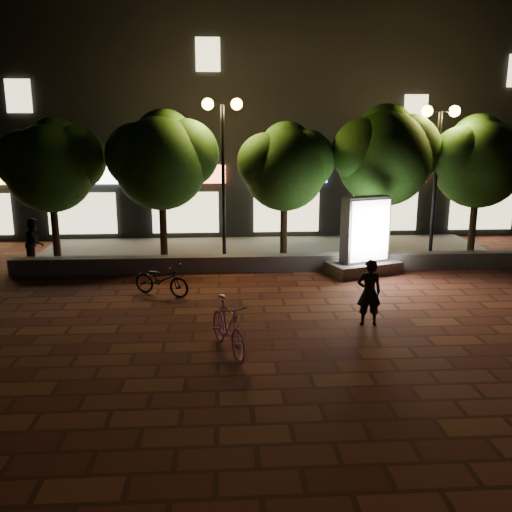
{
  "coord_description": "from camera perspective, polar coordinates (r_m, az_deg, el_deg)",
  "views": [
    {
      "loc": [
        -1.53,
        -12.38,
        4.38
      ],
      "look_at": [
        -0.67,
        1.5,
        1.07
      ],
      "focal_mm": 38.06,
      "sensor_mm": 36.0,
      "label": 1
    }
  ],
  "objects": [
    {
      "name": "tree_far_right",
      "position": [
        19.82,
        22.45,
        9.47
      ],
      "size": [
        3.48,
        2.9,
        4.76
      ],
      "color": "#2F1E12",
      "rests_on": "sidewalk"
    },
    {
      "name": "rider",
      "position": [
        12.46,
        11.8,
        -3.77
      ],
      "size": [
        0.56,
        0.37,
        1.53
      ],
      "primitive_type": "imported",
      "rotation": [
        0.0,
        0.0,
        3.13
      ],
      "color": "black",
      "rests_on": "ground"
    },
    {
      "name": "scooter_parked",
      "position": [
        14.64,
        -9.9,
        -2.44
      ],
      "size": [
        1.74,
        1.28,
        0.87
      ],
      "primitive_type": "imported",
      "rotation": [
        0.0,
        0.0,
        1.09
      ],
      "color": "black",
      "rests_on": "ground"
    },
    {
      "name": "tree_left",
      "position": [
        17.97,
        -9.81,
        10.21
      ],
      "size": [
        3.6,
        3.0,
        4.89
      ],
      "color": "#2F1E12",
      "rests_on": "sidewalk"
    },
    {
      "name": "sidewalk",
      "position": [
        19.43,
        1.07,
        0.48
      ],
      "size": [
        16.0,
        5.0,
        0.08
      ],
      "primitive_type": "cube",
      "color": "#63615C",
      "rests_on": "ground"
    },
    {
      "name": "tree_right",
      "position": [
        18.65,
        13.48,
        10.53
      ],
      "size": [
        3.72,
        3.1,
        5.07
      ],
      "color": "#2F1E12",
      "rests_on": "sidewalk"
    },
    {
      "name": "building_block",
      "position": [
        25.42,
        -0.1,
        14.78
      ],
      "size": [
        28.0,
        8.12,
        11.3
      ],
      "color": "black",
      "rests_on": "ground"
    },
    {
      "name": "street_lamp_right",
      "position": [
        18.94,
        18.62,
        11.24
      ],
      "size": [
        1.26,
        0.36,
        4.98
      ],
      "color": "black",
      "rests_on": "sidewalk"
    },
    {
      "name": "tree_far_left",
      "position": [
        18.68,
        -20.67,
        9.21
      ],
      "size": [
        3.36,
        2.8,
        4.63
      ],
      "color": "#2F1E12",
      "rests_on": "sidewalk"
    },
    {
      "name": "pedestrian",
      "position": [
        18.42,
        -22.26,
        1.34
      ],
      "size": [
        0.64,
        0.79,
        1.54
      ],
      "primitive_type": "imported",
      "rotation": [
        0.0,
        0.0,
        1.65
      ],
      "color": "black",
      "rests_on": "sidewalk"
    },
    {
      "name": "street_lamp_left",
      "position": [
        17.58,
        -3.52,
        12.22
      ],
      "size": [
        1.26,
        0.36,
        5.18
      ],
      "color": "black",
      "rests_on": "sidewalk"
    },
    {
      "name": "ground",
      "position": [
        13.22,
        3.33,
        -5.99
      ],
      "size": [
        80.0,
        80.0,
        0.0
      ],
      "primitive_type": "plane",
      "color": "brown",
      "rests_on": "ground"
    },
    {
      "name": "retaining_wall",
      "position": [
        16.96,
        1.75,
        -0.71
      ],
      "size": [
        16.0,
        0.45,
        0.5
      ],
      "primitive_type": "cube",
      "color": "#63615C",
      "rests_on": "ground"
    },
    {
      "name": "ad_kiosk",
      "position": [
        16.8,
        11.33,
        1.36
      ],
      "size": [
        2.43,
        1.77,
        2.37
      ],
      "color": "#63615C",
      "rests_on": "ground"
    },
    {
      "name": "scooter_pink",
      "position": [
        10.79,
        -2.97,
        -7.38
      ],
      "size": [
        1.1,
        1.92,
        1.11
      ],
      "primitive_type": "imported",
      "rotation": [
        0.0,
        0.0,
        0.33
      ],
      "color": "#D68CBA",
      "rests_on": "ground"
    },
    {
      "name": "tree_mid",
      "position": [
        18.0,
        3.15,
        9.66
      ],
      "size": [
        3.24,
        2.7,
        4.5
      ],
      "color": "#2F1E12",
      "rests_on": "sidewalk"
    }
  ]
}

